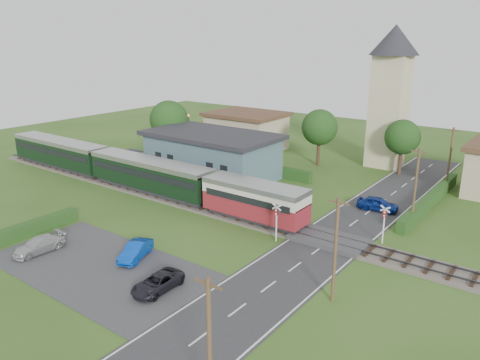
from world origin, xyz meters
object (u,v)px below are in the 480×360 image
Objects in this scene: station_building at (212,154)px; car_park_dark at (158,283)px; train at (130,169)px; church_tower at (391,86)px; car_on_road at (378,204)px; equipment_hut at (130,162)px; pedestrian_near at (243,191)px; pedestrian_far at (135,167)px; crossing_signal_near at (276,217)px; car_park_blue at (136,251)px; car_park_silver at (39,245)px; crossing_signal_far at (384,219)px; house_west at (247,130)px.

station_building is 27.02m from car_park_dark.
station_building is at bearing 64.90° from train.
church_tower reaches higher than car_on_road.
car_on_road is (5.51, -16.58, -9.51)m from church_tower.
station_building is 4.11× the size of car_park_dark.
pedestrian_near is at bearing 1.27° from equipment_hut.
car_on_road is 2.11× the size of pedestrian_far.
crossing_signal_near is 0.88× the size of car_park_blue.
pedestrian_near is at bearing -105.83° from church_tower.
church_tower reaches higher than car_park_silver.
crossing_signal_near is 2.11× the size of pedestrian_near.
crossing_signal_far reaches higher than pedestrian_far.
train is 11.02× the size of car_on_road.
car_park_silver is 20.51m from pedestrian_far.
equipment_hut is 0.06× the size of train.
church_tower reaches higher than car_park_blue.
car_park_blue is 7.84m from car_park_silver.
crossing_signal_near is 18.81m from car_park_silver.
pedestrian_near is at bearing 175.50° from crossing_signal_far.
train is at bearing 103.14° from car_on_road.
train is 23.28× the size of pedestrian_far.
church_tower is at bearing 44.75° from equipment_hut.
car_park_silver is at bearing -59.79° from equipment_hut.
house_west reaches higher than car_park_dark.
station_building is 20.61m from car_on_road.
pedestrian_far is (-21.12, 16.68, 0.76)m from car_park_dark.
pedestrian_far is (-16.37, 14.38, 0.68)m from car_park_blue.
church_tower is 4.49× the size of car_on_road.
train is 13.18× the size of crossing_signal_far.
car_park_blue is (13.84, -11.50, -1.49)m from train.
crossing_signal_far is at bearing -172.43° from pedestrian_near.
crossing_signal_near is 23.75m from pedestrian_far.
equipment_hut is 0.62× the size of car_park_silver.
crossing_signal_far is at bearing -77.62° from pedestrian_far.
car_park_dark is at bearing 120.35° from pedestrian_near.
car_park_blue is at bearing -39.73° from train.
pedestrian_near is at bearing -32.12° from station_building.
crossing_signal_near reaches higher than car_park_blue.
station_building reaches higher than pedestrian_near.
train is at bearing -175.08° from crossing_signal_far.
church_tower is 32.95m from pedestrian_far.
church_tower is 4.73× the size of car_park_blue.
house_west is 37.53m from car_park_blue.
crossing_signal_near is 0.80× the size of car_park_silver.
train is at bearing -115.10° from station_building.
pedestrian_near is (-7.76, 5.98, -0.91)m from crossing_signal_near.
station_building reaches higher than car_on_road.
station_building reaches higher than car_park_silver.
car_on_road is 13.24m from pedestrian_near.
crossing_signal_near is at bearing -34.81° from station_building.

